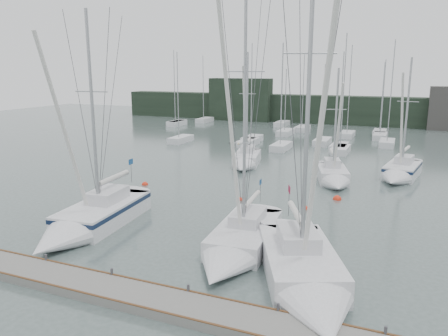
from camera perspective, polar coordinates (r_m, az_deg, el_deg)
The scene contains 16 objects.
ground at distance 23.81m, azimuth -4.43°, elevation -11.37°, with size 160.00×160.00×0.00m, color #4A5A56.
dock at distance 19.89m, azimuth -11.32°, elevation -16.11°, with size 24.00×2.00×0.40m, color slate.
far_treeline at distance 82.18m, azimuth 15.91°, elevation 7.27°, with size 90.00×4.00×5.00m, color black.
far_building_left at distance 84.95m, azimuth 2.14°, elevation 8.93°, with size 12.00×3.00×8.00m, color black.
mast_forest at distance 63.76m, azimuth 12.57°, elevation 4.15°, with size 58.03×27.48×14.17m.
sailboat_near_left at distance 27.95m, azimuth -17.58°, elevation -6.80°, with size 4.10×10.70×14.24m.
sailboat_near_center at distance 23.34m, azimuth 1.48°, elevation -10.42°, with size 3.71×9.83×16.33m.
sailboat_near_right at distance 20.07m, azimuth 10.89°, elevation -14.42°, with size 6.86×10.10×17.57m.
sailboat_mid_b at distance 44.47m, azimuth 2.80°, elevation 0.88°, with size 4.06×8.02×12.16m.
sailboat_mid_c at distance 38.78m, azimuth 14.17°, elevation -1.27°, with size 4.12×7.10×10.57m.
sailboat_mid_d at distance 42.25m, azimuth 21.93°, elevation -0.63°, with size 3.78×7.86×11.59m.
buoy_a at distance 33.31m, azimuth 2.09°, elevation -4.19°, with size 0.44×0.44×0.44m, color red.
buoy_b at distance 34.52m, azimuth 14.56°, elevation -4.00°, with size 0.65×0.65×0.65m, color red.
buoy_c at distance 38.17m, azimuth -10.29°, elevation -2.18°, with size 0.55×0.55×0.55m, color red.
seagull at distance 22.44m, azimuth 2.03°, elevation 3.26°, with size 1.06×0.48×0.21m.
buoy_d at distance 31.75m, azimuth 10.50°, elevation -5.27°, with size 0.51×0.51×0.51m, color red.
Camera 1 is at (10.09, -19.24, 9.73)m, focal length 35.00 mm.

